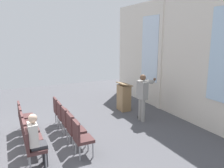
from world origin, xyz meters
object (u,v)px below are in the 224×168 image
at_px(chair_r0_c2, 68,121).
at_px(chair_r1_c4, 32,146).
at_px(audience_r1_c4, 36,138).
at_px(chair_r1_c0, 23,114).
at_px(chair_r1_c1, 25,120).
at_px(speaker, 143,94).
at_px(chair_r0_c4, 81,137).
at_px(mic_stand, 141,109).
at_px(chair_r1_c3, 30,136).
at_px(lectern, 124,97).
at_px(chair_r0_c1, 63,115).
at_px(chair_r1_c2, 27,127).
at_px(chair_r0_c3, 74,128).
at_px(chair_r0_c0, 59,109).

height_order(chair_r0_c2, chair_r1_c4, same).
distance_m(chair_r0_c2, audience_r1_c4, 1.60).
height_order(chair_r1_c0, chair_r1_c1, same).
bearing_deg(speaker, chair_r0_c4, -62.75).
distance_m(mic_stand, chair_r1_c3, 4.19).
xyz_separation_m(lectern, chair_r0_c2, (1.55, -2.72, -0.02)).
bearing_deg(chair_r1_c3, chair_r1_c4, 0.00).
height_order(speaker, chair_r0_c4, speaker).
xyz_separation_m(chair_r0_c2, chair_r1_c3, (0.59, -1.14, 0.00)).
distance_m(mic_stand, chair_r0_c4, 3.36).
relative_size(chair_r0_c4, chair_r1_c4, 1.00).
relative_size(mic_stand, chair_r1_c4, 1.65).
xyz_separation_m(chair_r0_c2, chair_r1_c4, (1.19, -1.14, 0.00)).
bearing_deg(chair_r0_c1, chair_r1_c2, -62.57).
bearing_deg(chair_r1_c1, speaker, 84.59).
bearing_deg(chair_r1_c0, chair_r0_c1, 62.57).
xyz_separation_m(chair_r1_c2, audience_r1_c4, (1.19, 0.08, 0.18)).
bearing_deg(lectern, chair_r1_c0, -84.68).
distance_m(chair_r1_c4, audience_r1_c4, 0.20).
distance_m(mic_stand, chair_r1_c2, 4.07).
distance_m(chair_r0_c2, chair_r1_c1, 1.29).
height_order(lectern, chair_r0_c1, lectern).
bearing_deg(chair_r1_c4, chair_r0_c3, 117.43).
bearing_deg(chair_r1_c0, lectern, 95.32).
height_order(lectern, chair_r0_c4, lectern).
relative_size(lectern, chair_r0_c1, 1.23).
distance_m(chair_r0_c3, audience_r1_c4, 1.23).
bearing_deg(chair_r1_c0, chair_r0_c4, 25.72).
bearing_deg(chair_r1_c4, chair_r0_c0, 154.28).
xyz_separation_m(chair_r0_c4, chair_r1_c1, (-1.78, -1.14, 0.00)).
xyz_separation_m(chair_r0_c3, chair_r1_c2, (-0.59, -1.14, 0.00)).
relative_size(speaker, chair_r0_c1, 1.79).
bearing_deg(chair_r0_c3, chair_r1_c2, -117.43).
bearing_deg(chair_r0_c2, chair_r0_c4, 0.00).
height_order(chair_r1_c0, chair_r1_c3, same).
distance_m(lectern, chair_r1_c3, 4.42).
relative_size(chair_r0_c3, chair_r1_c3, 1.00).
xyz_separation_m(mic_stand, lectern, (-1.04, -0.17, 0.22)).
distance_m(chair_r0_c3, chair_r1_c0, 2.12).
distance_m(mic_stand, chair_r0_c3, 3.10).
bearing_deg(chair_r1_c4, speaker, 109.98).
relative_size(chair_r1_c4, audience_r1_c4, 0.73).
distance_m(chair_r0_c3, chair_r1_c3, 1.14).
relative_size(chair_r0_c1, chair_r0_c3, 1.00).
height_order(mic_stand, chair_r0_c2, mic_stand).
bearing_deg(audience_r1_c4, chair_r0_c1, 149.22).
bearing_deg(chair_r0_c0, chair_r0_c2, 0.00).
bearing_deg(mic_stand, chair_r0_c4, -59.61).
height_order(chair_r0_c1, chair_r1_c1, same).
distance_m(chair_r0_c4, chair_r1_c0, 2.63).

